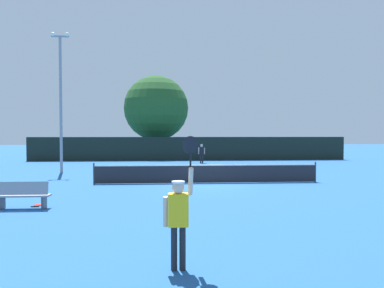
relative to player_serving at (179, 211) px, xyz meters
name	(u,v)px	position (x,y,z in m)	size (l,w,h in m)	color
ground_plane	(207,183)	(1.78, 11.43, -1.12)	(120.00, 120.00, 0.00)	#235693
tennis_net	(207,173)	(1.78, 11.43, -0.61)	(11.58, 0.08, 1.07)	#232328
perimeter_fence	(190,149)	(1.78, 26.46, -0.01)	(29.92, 0.12, 2.21)	black
player_serving	(179,211)	(0.00, 0.00, 0.00)	(0.67, 0.40, 2.54)	yellow
player_receiving	(202,152)	(2.62, 23.42, -0.15)	(0.57, 0.23, 1.60)	black
tennis_ball	(209,177)	(2.09, 13.46, -1.09)	(0.07, 0.07, 0.07)	#CCE033
spare_racket	(38,205)	(-4.86, 6.25, -1.10)	(0.28, 0.52, 0.04)	black
courtside_bench	(22,195)	(-5.16, 5.66, -0.64)	(1.80, 0.44, 0.95)	gray
light_pole	(61,94)	(-7.19, 16.82, 4.00)	(1.18, 0.28, 9.10)	gray
large_tree	(156,108)	(-1.53, 31.04, 4.11)	(6.83, 6.83, 8.65)	brown
parked_car_near	(163,149)	(-0.89, 33.75, -0.34)	(2.04, 4.26, 1.69)	#B7B7BC
parked_car_mid	(237,148)	(8.01, 35.27, -0.34)	(2.34, 4.38, 1.69)	black
parked_car_far	(278,149)	(12.34, 33.05, -0.34)	(2.39, 4.40, 1.69)	white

